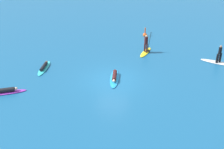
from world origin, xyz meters
TOP-DOWN VIEW (x-y plane):
  - ground_plane at (0.00, 0.00)m, footprint 120.00×120.00m
  - surfer_on_teal_board at (-6.22, 0.64)m, footprint 0.94×2.89m
  - surfer_on_purple_board at (-7.38, -3.80)m, footprint 3.07×1.98m
  - surfer_on_yellow_board at (1.97, 6.02)m, footprint 1.12×2.62m
  - surfer_on_white_board at (8.64, 5.20)m, footprint 3.18×1.45m
  - surfer_on_blue_board at (0.16, 0.23)m, footprint 1.18×3.25m
  - marker_buoy at (1.32, 10.52)m, footprint 0.46×0.46m

SIDE VIEW (x-z plane):
  - ground_plane at x=0.00m, z-range 0.00..0.00m
  - surfer_on_teal_board at x=-6.22m, z-range -0.06..0.32m
  - surfer_on_blue_board at x=0.16m, z-range -0.07..0.37m
  - marker_buoy at x=1.32m, z-range -0.37..0.70m
  - surfer_on_purple_board at x=-7.38m, z-range -0.06..0.38m
  - surfer_on_white_board at x=8.64m, z-range -0.49..1.22m
  - surfer_on_yellow_board at x=1.97m, z-range -0.51..1.65m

